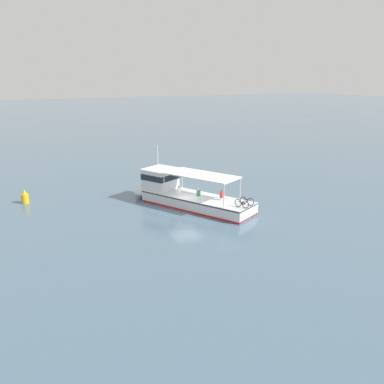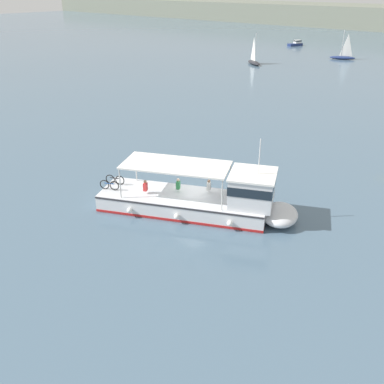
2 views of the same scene
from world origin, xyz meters
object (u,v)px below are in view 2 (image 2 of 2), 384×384
at_px(ferry_main, 207,199).
at_px(sailboat_near_port, 254,61).
at_px(motorboat_near_starboard, 296,43).
at_px(sailboat_horizon_east, 343,56).

relative_size(ferry_main, sailboat_near_port, 2.36).
distance_m(sailboat_near_port, motorboat_near_starboard, 29.04).
xyz_separation_m(sailboat_horizon_east, motorboat_near_starboard, (-16.85, 11.84, 0.00)).
bearing_deg(sailboat_near_port, sailboat_horizon_east, 59.42).
xyz_separation_m(ferry_main, sailboat_horizon_east, (-20.16, 65.37, -0.47)).
height_order(ferry_main, sailboat_near_port, sailboat_near_port).
distance_m(ferry_main, sailboat_near_port, 57.42).
relative_size(sailboat_horizon_east, motorboat_near_starboard, 1.41).
bearing_deg(sailboat_near_port, motorboat_near_starboard, 104.41).
height_order(sailboat_near_port, motorboat_near_starboard, sailboat_near_port).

